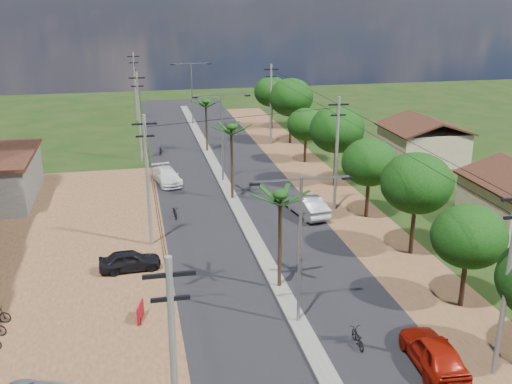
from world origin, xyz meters
TOP-DOWN VIEW (x-y plane):
  - ground at (0.00, 0.00)m, footprint 160.00×160.00m
  - road at (0.00, 15.00)m, footprint 12.00×110.00m
  - median at (0.00, 18.00)m, footprint 1.00×90.00m
  - dirt_lot_west at (-15.00, 8.00)m, footprint 18.00×46.00m
  - dirt_shoulder_east at (8.50, 15.00)m, footprint 5.00×90.00m
  - house_east_far at (21.00, 28.00)m, footprint 7.60×7.50m
  - tree_east_b at (9.30, 0.00)m, footprint 4.00×4.00m
  - tree_east_c at (9.70, 7.00)m, footprint 4.60×4.60m
  - tree_east_d at (9.40, 14.00)m, footprint 4.20×4.20m
  - tree_east_e at (9.60, 22.00)m, footprint 4.80×4.80m
  - tree_east_f at (9.20, 30.00)m, footprint 3.80×3.80m
  - tree_east_g at (9.80, 38.00)m, footprint 5.00×5.00m
  - tree_east_h at (9.50, 46.00)m, footprint 4.40×4.40m
  - palm_median_near at (0.00, 4.00)m, footprint 2.00×2.00m
  - palm_median_mid at (0.00, 20.00)m, footprint 2.00×2.00m
  - palm_median_far at (0.00, 36.00)m, footprint 2.00×2.00m
  - streetlight_near at (0.00, 0.00)m, footprint 5.10×0.18m
  - streetlight_mid at (0.00, 25.00)m, footprint 5.10×0.18m
  - streetlight_far at (0.00, 50.00)m, footprint 5.10×0.18m
  - utility_pole_w_a at (-7.00, -10.00)m, footprint 1.60×0.24m
  - utility_pole_w_b at (-7.00, 12.00)m, footprint 1.60×0.24m
  - utility_pole_w_c at (-7.00, 34.00)m, footprint 1.60×0.24m
  - utility_pole_w_d at (-7.00, 55.00)m, footprint 1.60×0.24m
  - utility_pole_e_a at (7.50, -6.00)m, footprint 1.60×0.24m
  - utility_pole_e_b at (7.50, 16.00)m, footprint 1.60×0.24m
  - utility_pole_e_c at (7.50, 38.00)m, footprint 1.60×0.24m
  - car_red_near at (5.00, -4.99)m, footprint 2.12×4.72m
  - car_silver_mid at (5.00, 15.20)m, footprint 2.46×5.05m
  - car_white_far at (-5.00, 25.58)m, footprint 2.82×5.03m
  - car_parked_dark at (-8.46, 8.24)m, footprint 3.87×1.78m
  - moto_rider_east at (2.28, -2.58)m, footprint 0.61×1.64m
  - moto_rider_west_a at (-5.00, 16.82)m, footprint 0.69×1.81m
  - moto_rider_west_b at (-5.00, 35.64)m, footprint 0.71×1.56m
  - roadside_sign at (-8.00, 2.00)m, footprint 0.40×1.21m

SIDE VIEW (x-z plane):
  - ground at x=0.00m, z-range 0.00..0.00m
  - dirt_shoulder_east at x=8.50m, z-range 0.00..0.03m
  - dirt_lot_west at x=-15.00m, z-range 0.00..0.04m
  - road at x=0.00m, z-range 0.00..0.04m
  - median at x=0.00m, z-range 0.00..0.18m
  - moto_rider_east at x=2.28m, z-range 0.00..0.85m
  - moto_rider_west_b at x=-5.00m, z-range 0.00..0.90m
  - moto_rider_west_a at x=-5.00m, z-range 0.00..0.94m
  - roadside_sign at x=-8.00m, z-range 0.00..1.02m
  - car_parked_dark at x=-8.46m, z-range 0.00..1.28m
  - car_white_far at x=-5.00m, z-range 0.00..1.38m
  - car_red_near at x=5.00m, z-range 0.00..1.57m
  - car_silver_mid at x=5.00m, z-range 0.00..1.60m
  - house_east_far at x=21.00m, z-range 0.09..4.69m
  - tree_east_f at x=9.20m, z-range 1.13..6.64m
  - tree_east_b at x=9.30m, z-range 1.20..7.03m
  - tree_east_d at x=9.40m, z-range 1.27..7.41m
  - tree_east_h at x=9.50m, z-range 1.38..7.90m
  - utility_pole_w_a at x=-7.00m, z-range 0.26..9.26m
  - utility_pole_w_b at x=-7.00m, z-range 0.26..9.26m
  - utility_pole_w_c at x=-7.00m, z-range 0.26..9.26m
  - utility_pole_w_d at x=-7.00m, z-range 0.26..9.26m
  - utility_pole_e_a at x=7.50m, z-range 0.26..9.26m
  - utility_pole_e_b at x=7.50m, z-range 0.26..9.26m
  - utility_pole_e_c at x=7.50m, z-range 0.26..9.26m
  - streetlight_near at x=0.00m, z-range 0.79..8.79m
  - streetlight_mid at x=0.00m, z-range 0.79..8.79m
  - streetlight_far at x=0.00m, z-range 0.79..8.79m
  - tree_east_c at x=9.70m, z-range 1.45..8.28m
  - tree_east_e at x=9.60m, z-range 1.52..8.66m
  - tree_east_g at x=9.80m, z-range 1.55..8.93m
  - palm_median_far at x=0.00m, z-range 2.34..8.19m
  - palm_median_near at x=0.00m, z-range 2.46..8.61m
  - palm_median_mid at x=0.00m, z-range 2.62..9.17m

